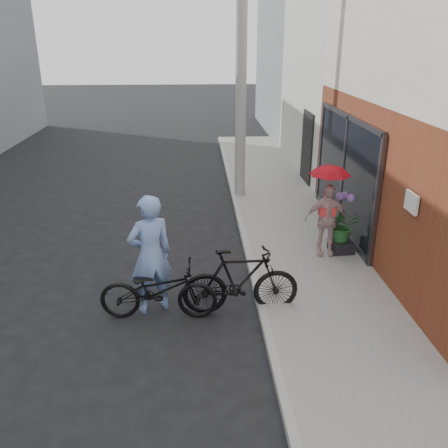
{
  "coord_description": "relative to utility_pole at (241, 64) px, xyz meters",
  "views": [
    {
      "loc": [
        -0.04,
        -6.36,
        4.13
      ],
      "look_at": [
        0.4,
        1.3,
        1.1
      ],
      "focal_mm": 38.0,
      "sensor_mm": 36.0,
      "label": 1
    }
  ],
  "objects": [
    {
      "name": "ground",
      "position": [
        -1.1,
        -6.0,
        -3.5
      ],
      "size": [
        80.0,
        80.0,
        0.0
      ],
      "primitive_type": "plane",
      "color": "black",
      "rests_on": "ground"
    },
    {
      "name": "sidewalk",
      "position": [
        1.0,
        -4.0,
        -3.44
      ],
      "size": [
        2.2,
        24.0,
        0.12
      ],
      "primitive_type": "cube",
      "color": "gray",
      "rests_on": "ground"
    },
    {
      "name": "curb",
      "position": [
        -0.16,
        -4.0,
        -3.44
      ],
      "size": [
        0.12,
        24.0,
        0.12
      ],
      "primitive_type": "cube",
      "color": "#9E9E99",
      "rests_on": "ground"
    },
    {
      "name": "plaster_building",
      "position": [
        6.1,
        3.0,
        0.0
      ],
      "size": [
        8.0,
        6.0,
        7.0
      ],
      "primitive_type": "cube",
      "color": "silver",
      "rests_on": "ground"
    },
    {
      "name": "east_building_far",
      "position": [
        6.1,
        10.0,
        0.0
      ],
      "size": [
        8.0,
        8.0,
        7.0
      ],
      "primitive_type": "cube",
      "color": "slate",
      "rests_on": "ground"
    },
    {
      "name": "utility_pole",
      "position": [
        0.0,
        0.0,
        0.0
      ],
      "size": [
        0.28,
        0.28,
        7.0
      ],
      "primitive_type": "cylinder",
      "color": "#9E9E99",
      "rests_on": "ground"
    },
    {
      "name": "officer",
      "position": [
        -1.9,
        -5.63,
        -2.52
      ],
      "size": [
        0.84,
        0.72,
        1.95
      ],
      "primitive_type": "imported",
      "rotation": [
        0.0,
        0.0,
        3.57
      ],
      "color": "#7B9BDA",
      "rests_on": "ground"
    },
    {
      "name": "bike_left",
      "position": [
        -1.79,
        -5.87,
        -3.02
      ],
      "size": [
        1.85,
        0.73,
        0.96
      ],
      "primitive_type": "imported",
      "rotation": [
        0.0,
        0.0,
        1.52
      ],
      "color": "black",
      "rests_on": "ground"
    },
    {
      "name": "bike_right",
      "position": [
        -0.5,
        -5.79,
        -2.94
      ],
      "size": [
        1.86,
        0.58,
        1.11
      ],
      "primitive_type": "imported",
      "rotation": [
        0.0,
        0.0,
        1.6
      ],
      "color": "black",
      "rests_on": "ground"
    },
    {
      "name": "kimono_woman",
      "position": [
        1.33,
        -3.94,
        -2.66
      ],
      "size": [
        0.87,
        0.44,
        1.43
      ],
      "primitive_type": "imported",
      "rotation": [
        0.0,
        0.0,
        -0.12
      ],
      "color": "beige",
      "rests_on": "sidewalk"
    },
    {
      "name": "parasol",
      "position": [
        1.33,
        -3.94,
        -1.62
      ],
      "size": [
        0.74,
        0.74,
        0.65
      ],
      "primitive_type": "imported",
      "color": "red",
      "rests_on": "kimono_woman"
    },
    {
      "name": "planter",
      "position": [
        1.7,
        -3.85,
        -3.27
      ],
      "size": [
        0.46,
        0.46,
        0.23
      ],
      "primitive_type": "cube",
      "rotation": [
        0.0,
        0.0,
        0.08
      ],
      "color": "black",
      "rests_on": "sidewalk"
    },
    {
      "name": "potted_plant",
      "position": [
        1.7,
        -3.85,
        -2.83
      ],
      "size": [
        0.59,
        0.51,
        0.65
      ],
      "primitive_type": "imported",
      "color": "#245B27",
      "rests_on": "planter"
    }
  ]
}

